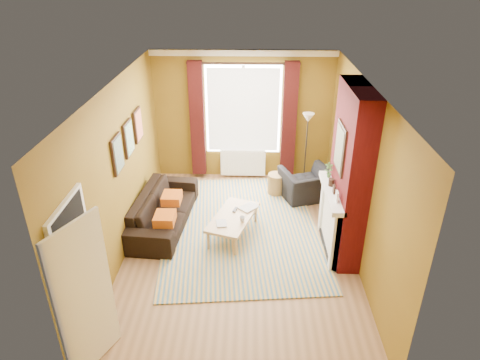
# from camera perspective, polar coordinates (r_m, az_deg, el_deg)

# --- Properties ---
(ground) EXTENTS (5.50, 5.50, 0.00)m
(ground) POSITION_cam_1_polar(r_m,az_deg,el_deg) (7.47, -0.05, -8.76)
(ground) COLOR brown
(ground) RESTS_ON ground
(room_walls) EXTENTS (3.82, 5.54, 2.83)m
(room_walls) POSITION_cam_1_polar(r_m,az_deg,el_deg) (7.00, 5.23, 1.74)
(room_walls) COLOR brown
(room_walls) RESTS_ON ground
(striped_rug) EXTENTS (3.10, 4.06, 0.02)m
(striped_rug) POSITION_cam_1_polar(r_m,az_deg,el_deg) (7.92, 0.08, -6.29)
(striped_rug) COLOR #34648F
(striped_rug) RESTS_ON ground
(sofa) EXTENTS (1.04, 2.24, 0.64)m
(sofa) POSITION_cam_1_polar(r_m,az_deg,el_deg) (8.00, -10.17, -3.83)
(sofa) COLOR black
(sofa) RESTS_ON ground
(armchair) EXTENTS (1.20, 1.13, 0.63)m
(armchair) POSITION_cam_1_polar(r_m,az_deg,el_deg) (8.83, 8.87, -0.58)
(armchair) COLOR black
(armchair) RESTS_ON ground
(coffee_table) EXTENTS (0.96, 1.34, 0.40)m
(coffee_table) POSITION_cam_1_polar(r_m,az_deg,el_deg) (7.53, -0.93, -5.09)
(coffee_table) COLOR tan
(coffee_table) RESTS_ON ground
(wicker_stool) EXTENTS (0.41, 0.41, 0.44)m
(wicker_stool) POSITION_cam_1_polar(r_m,az_deg,el_deg) (8.97, 4.85, -0.53)
(wicker_stool) COLOR olive
(wicker_stool) RESTS_ON ground
(floor_lamp) EXTENTS (0.31, 0.31, 1.65)m
(floor_lamp) POSITION_cam_1_polar(r_m,az_deg,el_deg) (8.90, 8.97, 6.63)
(floor_lamp) COLOR black
(floor_lamp) RESTS_ON ground
(book_a) EXTENTS (0.21, 0.26, 0.02)m
(book_a) POSITION_cam_1_polar(r_m,az_deg,el_deg) (7.29, -3.19, -5.85)
(book_a) COLOR #999999
(book_a) RESTS_ON coffee_table
(book_b) EXTENTS (0.40, 0.40, 0.02)m
(book_b) POSITION_cam_1_polar(r_m,az_deg,el_deg) (7.80, 0.55, -3.36)
(book_b) COLOR #999999
(book_b) RESTS_ON coffee_table
(mug) EXTENTS (0.14, 0.14, 0.09)m
(mug) POSITION_cam_1_polar(r_m,az_deg,el_deg) (7.34, 0.30, -5.22)
(mug) COLOR #999999
(mug) RESTS_ON coffee_table
(tv_remote) EXTENTS (0.10, 0.17, 0.02)m
(tv_remote) POSITION_cam_1_polar(r_m,az_deg,el_deg) (7.67, -0.66, -3.97)
(tv_remote) COLOR #252528
(tv_remote) RESTS_ON coffee_table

